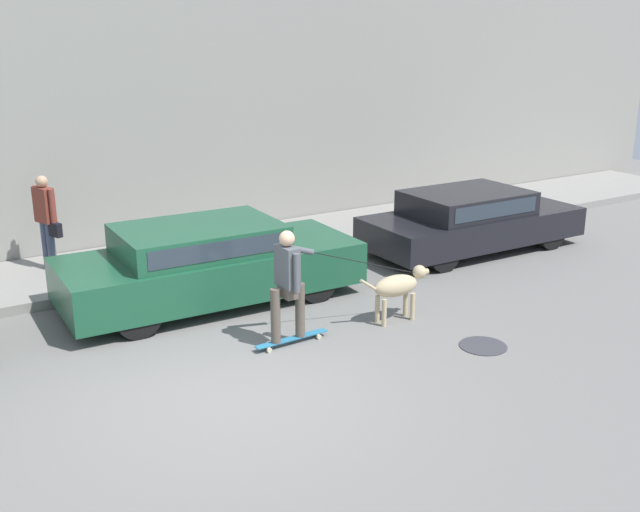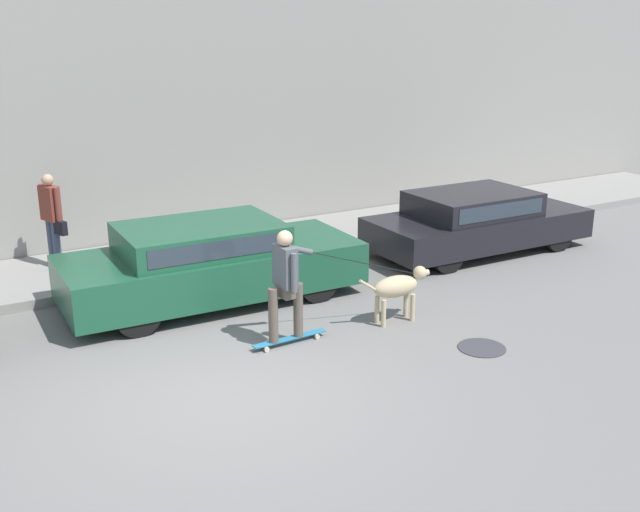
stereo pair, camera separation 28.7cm
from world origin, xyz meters
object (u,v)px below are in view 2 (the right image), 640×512
object	(u,v)px
pedestrian_with_bag	(52,216)
dog	(398,287)
skateboarder	(286,281)
parked_car_1	(210,263)
parked_car_2	(477,222)

from	to	relation	value
pedestrian_with_bag	dog	bearing A→B (deg)	109.10
skateboarder	dog	bearing A→B (deg)	-4.84
parked_car_1	pedestrian_with_bag	bearing A→B (deg)	126.90
pedestrian_with_bag	skateboarder	bearing A→B (deg)	93.91
dog	skateboarder	bearing A→B (deg)	179.60
parked_car_2	skateboarder	size ratio (longest dim) A/B	1.62
parked_car_2	pedestrian_with_bag	world-z (taller)	pedestrian_with_bag
dog	pedestrian_with_bag	distance (m)	6.09
parked_car_1	skateboarder	xyz separation A→B (m)	(0.25, -2.06, 0.28)
pedestrian_with_bag	parked_car_2	bearing A→B (deg)	140.39
parked_car_1	dog	world-z (taller)	parked_car_1
dog	parked_car_1	bearing A→B (deg)	135.61
parked_car_2	skateboarder	world-z (taller)	skateboarder
dog	pedestrian_with_bag	world-z (taller)	pedestrian_with_bag
parked_car_1	pedestrian_with_bag	distance (m)	3.17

